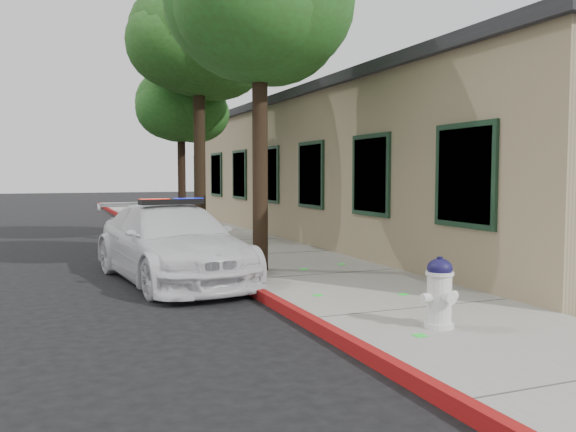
{
  "coord_description": "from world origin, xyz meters",
  "views": [
    {
      "loc": [
        -3.04,
        -6.87,
        1.97
      ],
      "look_at": [
        0.76,
        2.55,
        1.26
      ],
      "focal_mm": 37.61,
      "sensor_mm": 36.0,
      "label": 1
    }
  ],
  "objects_px": {
    "street_tree_near": "(260,9)",
    "street_tree_far": "(182,108)",
    "street_tree_mid": "(199,43)",
    "clapboard_building": "(390,169)",
    "fire_hydrant": "(440,292)",
    "police_car": "(172,243)"
  },
  "relations": [
    {
      "from": "street_tree_near",
      "to": "street_tree_far",
      "type": "bearing_deg",
      "value": 90.04
    },
    {
      "from": "street_tree_mid",
      "to": "clapboard_building",
      "type": "bearing_deg",
      "value": 1.24
    },
    {
      "from": "street_tree_near",
      "to": "street_tree_far",
      "type": "height_order",
      "value": "street_tree_near"
    },
    {
      "from": "fire_hydrant",
      "to": "street_tree_mid",
      "type": "distance_m",
      "value": 11.0
    },
    {
      "from": "clapboard_building",
      "to": "fire_hydrant",
      "type": "distance_m",
      "value": 11.5
    },
    {
      "from": "police_car",
      "to": "fire_hydrant",
      "type": "relative_size",
      "value": 5.98
    },
    {
      "from": "clapboard_building",
      "to": "police_car",
      "type": "height_order",
      "value": "clapboard_building"
    },
    {
      "from": "police_car",
      "to": "street_tree_mid",
      "type": "xyz_separation_m",
      "value": [
        1.69,
        4.73,
        4.68
      ]
    },
    {
      "from": "street_tree_mid",
      "to": "street_tree_far",
      "type": "relative_size",
      "value": 1.39
    },
    {
      "from": "police_car",
      "to": "street_tree_mid",
      "type": "distance_m",
      "value": 6.86
    },
    {
      "from": "street_tree_mid",
      "to": "police_car",
      "type": "bearing_deg",
      "value": -109.68
    },
    {
      "from": "police_car",
      "to": "street_tree_near",
      "type": "distance_m",
      "value": 4.62
    },
    {
      "from": "street_tree_near",
      "to": "street_tree_mid",
      "type": "relative_size",
      "value": 0.94
    },
    {
      "from": "street_tree_near",
      "to": "street_tree_far",
      "type": "relative_size",
      "value": 1.31
    },
    {
      "from": "clapboard_building",
      "to": "fire_hydrant",
      "type": "bearing_deg",
      "value": -118.5
    },
    {
      "from": "fire_hydrant",
      "to": "street_tree_far",
      "type": "relative_size",
      "value": 0.17
    },
    {
      "from": "street_tree_near",
      "to": "street_tree_far",
      "type": "xyz_separation_m",
      "value": [
        -0.01,
        6.89,
        -1.12
      ]
    },
    {
      "from": "clapboard_building",
      "to": "street_tree_near",
      "type": "height_order",
      "value": "street_tree_near"
    },
    {
      "from": "street_tree_far",
      "to": "clapboard_building",
      "type": "bearing_deg",
      "value": -16.32
    },
    {
      "from": "clapboard_building",
      "to": "street_tree_far",
      "type": "relative_size",
      "value": 4.19
    },
    {
      "from": "police_car",
      "to": "street_tree_far",
      "type": "relative_size",
      "value": 1.01
    },
    {
      "from": "police_car",
      "to": "street_tree_near",
      "type": "bearing_deg",
      "value": -17.58
    }
  ]
}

